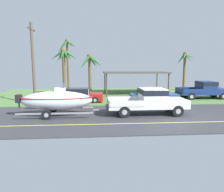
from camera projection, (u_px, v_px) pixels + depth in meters
name	position (u px, v px, depth m)	size (l,w,h in m)	color
ground	(146.00, 98.00, 23.04)	(36.00, 22.00, 0.11)	#38383D
pickup_truck_towing	(152.00, 100.00, 15.10)	(5.96, 2.11, 1.91)	silver
boat_on_trailer	(57.00, 100.00, 14.58)	(6.26, 2.30, 2.35)	gray
parked_pickup_background	(206.00, 89.00, 22.11)	(5.50, 2.05, 1.90)	navy
parked_sedan_near	(79.00, 96.00, 20.05)	(4.56, 1.82, 1.38)	#B21E19
parked_sedan_far	(153.00, 96.00, 19.80)	(4.43, 1.93, 1.38)	#234C89
carport_awning	(134.00, 73.00, 25.43)	(7.64, 5.09, 2.82)	#4C4238
palm_tree_near_left	(64.00, 60.00, 23.44)	(3.19, 3.70, 5.57)	brown
palm_tree_near_right	(67.00, 52.00, 28.08)	(2.77, 2.90, 7.21)	brown
palm_tree_far_left	(184.00, 63.00, 29.03)	(2.74, 3.02, 5.51)	brown
palm_tree_far_right	(90.00, 64.00, 24.15)	(2.74, 3.61, 4.97)	brown
utility_pole	(33.00, 63.00, 18.00)	(0.24, 1.80, 7.24)	brown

